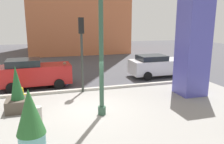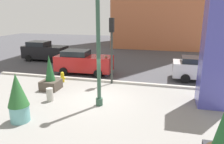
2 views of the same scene
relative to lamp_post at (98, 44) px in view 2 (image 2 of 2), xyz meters
The scene contains 15 objects.
ground_plane 5.71m from the lamp_post, 94.05° to the left, with size 60.00×60.00×0.00m, color #47474C.
plaza_pavement 3.48m from the lamp_post, 104.37° to the right, with size 18.00×10.00×0.02m, color gray.
curb_strip 4.95m from the lamp_post, 94.98° to the left, with size 18.00×0.24×0.16m, color #B7B2A8.
lamp_post is the anchor object (origin of this frame).
art_pillar_blue 5.88m from the lamp_post, 14.73° to the left, with size 1.45×1.45×6.25m, color #4C4CAD.
potted_plant_near_right 6.58m from the lamp_post, 34.24° to the right, with size 0.96×0.96×2.25m.
potted_plant_curbside 4.37m from the lamp_post, 139.12° to the right, with size 0.91×0.91×2.23m.
potted_plant_by_pillar 4.68m from the lamp_post, 157.32° to the left, with size 1.10×1.10×2.22m.
fire_hydrant 5.60m from the lamp_post, 139.89° to the left, with size 0.36×0.26×0.75m.
concrete_bollard 3.99m from the lamp_post, behind, with size 0.36×0.36×0.75m, color #B2ADA3.
traffic_light_corner 3.68m from the lamp_post, 94.13° to the left, with size 0.28×0.42×4.40m.
car_far_lane 8.74m from the lamp_post, 44.78° to the left, with size 4.55×2.06×1.67m.
car_curb_east 6.74m from the lamp_post, 119.06° to the left, with size 4.51×2.11×1.86m.
car_curb_west 12.89m from the lamp_post, 133.62° to the left, with size 4.34×2.09×1.92m.
pedestrian_on_sidewalk 5.97m from the lamp_post, 102.00° to the left, with size 0.51×0.51×1.59m.
Camera 2 is at (3.55, -10.61, 4.71)m, focal length 34.30 mm.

